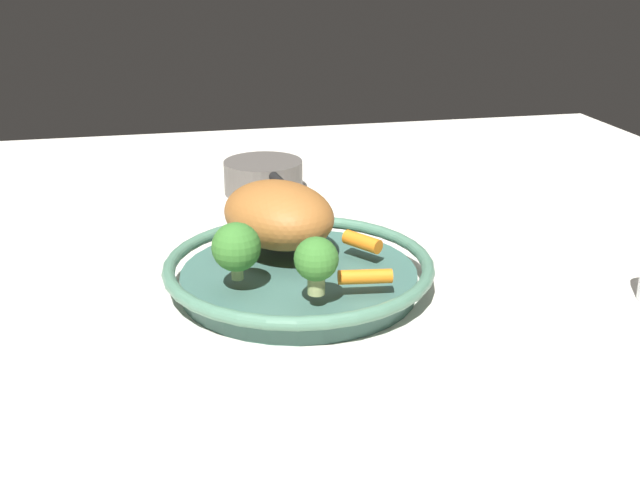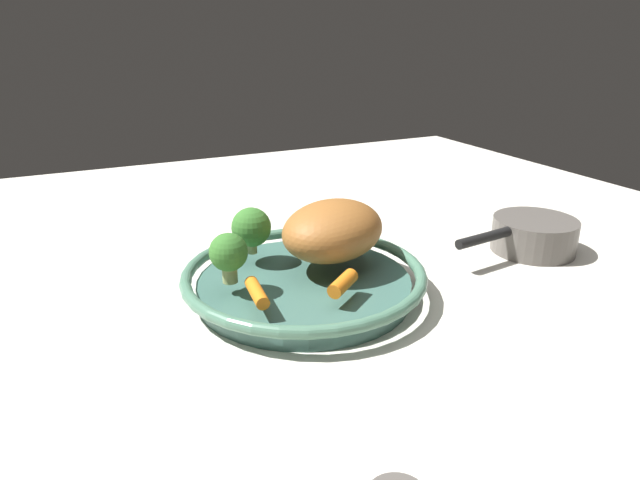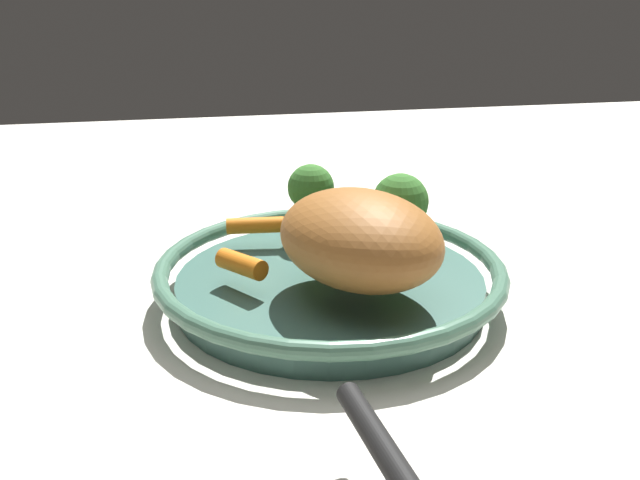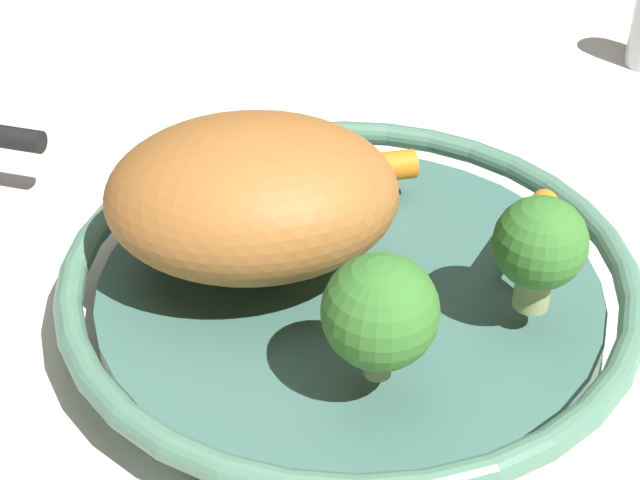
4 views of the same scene
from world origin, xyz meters
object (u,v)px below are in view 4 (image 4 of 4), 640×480
roast_chicken_piece (252,195)px  broccoli_floret_small (380,313)px  broccoli_floret_edge (540,246)px  baby_carrot_near_rim (376,168)px  serving_bowl (349,286)px  baby_carrot_left (529,226)px

roast_chicken_piece → broccoli_floret_small: roast_chicken_piece is taller
broccoli_floret_small → broccoli_floret_edge: (-0.08, 0.06, 0.00)m
baby_carrot_near_rim → broccoli_floret_edge: bearing=54.4°
serving_bowl → baby_carrot_near_rim: (-0.09, -0.02, 0.03)m
baby_carrot_near_rim → broccoli_floret_edge: (0.09, 0.12, 0.03)m
serving_bowl → broccoli_floret_edge: broccoli_floret_edge is taller
baby_carrot_near_rim → broccoli_floret_edge: size_ratio=0.78×
serving_bowl → broccoli_floret_small: size_ratio=4.91×
broccoli_floret_small → broccoli_floret_edge: 0.10m
serving_bowl → roast_chicken_piece: 0.08m
baby_carrot_near_rim → broccoli_floret_small: size_ratio=0.76×
serving_bowl → roast_chicken_piece: (0.02, -0.05, 0.06)m
broccoli_floret_edge → broccoli_floret_small: bearing=-36.0°
baby_carrot_near_rim → broccoli_floret_small: bearing=20.1°
baby_carrot_left → broccoli_floret_small: (0.14, -0.04, 0.03)m
serving_bowl → baby_carrot_left: baby_carrot_left is taller
baby_carrot_near_rim → broccoli_floret_small: 0.18m
baby_carrot_left → broccoli_floret_edge: size_ratio=0.93×
serving_bowl → baby_carrot_left: 0.11m
baby_carrot_near_rim → baby_carrot_left: (0.02, 0.11, -0.00)m
baby_carrot_left → broccoli_floret_small: 0.15m
roast_chicken_piece → serving_bowl: bearing=107.2°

